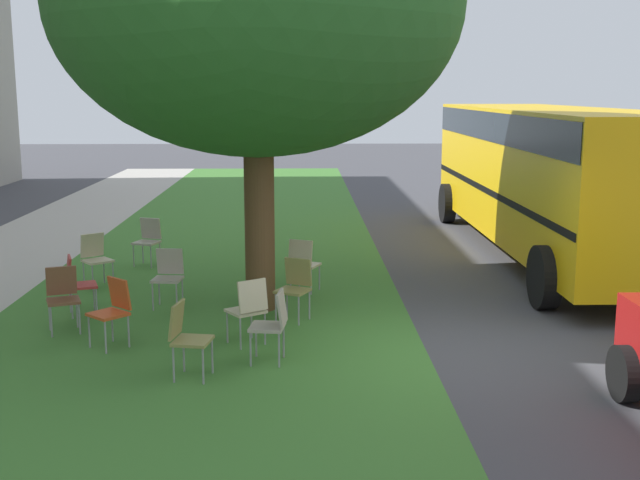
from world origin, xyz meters
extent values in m
plane|color=#424247|center=(0.00, 0.00, 0.00)|extent=(80.00, 80.00, 0.00)
cube|color=#3D752D|center=(0.00, 3.20, 0.00)|extent=(48.00, 6.00, 0.01)
cylinder|color=brown|center=(2.01, 2.37, 1.52)|extent=(0.44, 0.44, 3.03)
ellipsoid|color=#2D6B28|center=(2.01, 2.37, 4.42)|extent=(5.80, 5.80, 4.29)
cube|color=#B7332D|center=(1.75, 4.94, 0.44)|extent=(0.53, 0.52, 0.04)
cube|color=#B7332D|center=(1.69, 5.11, 0.68)|extent=(0.40, 0.21, 0.40)
cylinder|color=gray|center=(1.64, 4.72, 0.21)|extent=(0.02, 0.02, 0.42)
cylinder|color=gray|center=(1.98, 4.84, 0.21)|extent=(0.02, 0.02, 0.42)
cylinder|color=gray|center=(1.53, 5.04, 0.21)|extent=(0.02, 0.02, 0.42)
cylinder|color=gray|center=(1.87, 5.16, 0.21)|extent=(0.02, 0.02, 0.42)
cube|color=beige|center=(0.32, 2.48, 0.44)|extent=(0.57, 0.57, 0.04)
cube|color=beige|center=(0.17, 2.38, 0.68)|extent=(0.29, 0.38, 0.40)
cylinder|color=gray|center=(0.57, 2.42, 0.21)|extent=(0.02, 0.02, 0.42)
cylinder|color=gray|center=(0.36, 2.72, 0.21)|extent=(0.02, 0.02, 0.42)
cylinder|color=gray|center=(0.28, 2.23, 0.21)|extent=(0.02, 0.02, 0.42)
cylinder|color=gray|center=(0.08, 2.53, 0.21)|extent=(0.02, 0.02, 0.42)
cube|color=beige|center=(3.46, 5.14, 0.44)|extent=(0.58, 0.58, 0.04)
cube|color=beige|center=(3.60, 5.25, 0.68)|extent=(0.32, 0.36, 0.40)
cylinder|color=gray|center=(3.21, 5.17, 0.21)|extent=(0.02, 0.02, 0.42)
cylinder|color=gray|center=(3.44, 4.89, 0.21)|extent=(0.02, 0.02, 0.42)
cylinder|color=gray|center=(3.48, 5.38, 0.21)|extent=(0.02, 0.02, 0.42)
cylinder|color=gray|center=(3.70, 5.10, 0.21)|extent=(0.02, 0.02, 0.42)
cube|color=#C64C1E|center=(0.22, 4.20, 0.44)|extent=(0.58, 0.58, 0.04)
cube|color=#C64C1E|center=(0.35, 4.08, 0.68)|extent=(0.33, 0.35, 0.40)
cylinder|color=gray|center=(0.21, 4.45, 0.21)|extent=(0.02, 0.02, 0.42)
cylinder|color=gray|center=(-0.03, 4.19, 0.21)|extent=(0.02, 0.02, 0.42)
cylinder|color=gray|center=(0.46, 4.22, 0.21)|extent=(0.02, 0.02, 0.42)
cylinder|color=gray|center=(0.22, 3.96, 0.21)|extent=(0.02, 0.02, 0.42)
cube|color=beige|center=(3.06, 1.70, 0.44)|extent=(0.54, 0.55, 0.04)
cube|color=beige|center=(2.89, 1.78, 0.68)|extent=(0.24, 0.40, 0.40)
cylinder|color=gray|center=(3.14, 1.47, 0.21)|extent=(0.02, 0.02, 0.42)
cylinder|color=gray|center=(3.28, 1.80, 0.21)|extent=(0.02, 0.02, 0.42)
cylinder|color=gray|center=(2.83, 1.61, 0.21)|extent=(0.02, 0.02, 0.42)
cylinder|color=gray|center=(2.97, 1.94, 0.21)|extent=(0.02, 0.02, 0.42)
cube|color=brown|center=(0.88, 4.96, 0.44)|extent=(0.52, 0.53, 0.04)
cube|color=brown|center=(1.05, 5.02, 0.68)|extent=(0.22, 0.40, 0.40)
cylinder|color=gray|center=(0.66, 5.07, 0.21)|extent=(0.02, 0.02, 0.42)
cylinder|color=gray|center=(0.79, 4.73, 0.21)|extent=(0.02, 0.02, 0.42)
cylinder|color=gray|center=(0.98, 5.19, 0.21)|extent=(0.02, 0.02, 0.42)
cylinder|color=gray|center=(1.11, 4.85, 0.21)|extent=(0.02, 0.02, 0.42)
cube|color=olive|center=(-0.91, 2.99, 0.44)|extent=(0.48, 0.47, 0.04)
cube|color=olive|center=(-0.88, 3.17, 0.68)|extent=(0.41, 0.15, 0.40)
cylinder|color=gray|center=(-1.11, 2.86, 0.21)|extent=(0.02, 0.02, 0.42)
cylinder|color=gray|center=(-0.76, 2.79, 0.21)|extent=(0.02, 0.02, 0.42)
cylinder|color=gray|center=(-1.06, 3.19, 0.21)|extent=(0.02, 0.02, 0.42)
cylinder|color=gray|center=(-0.70, 3.13, 0.21)|extent=(0.02, 0.02, 0.42)
cube|color=#ADA393|center=(2.10, 3.77, 0.44)|extent=(0.44, 0.46, 0.04)
cube|color=#ADA393|center=(2.28, 3.75, 0.68)|extent=(0.13, 0.41, 0.40)
cylinder|color=gray|center=(1.95, 3.96, 0.21)|extent=(0.02, 0.02, 0.42)
cylinder|color=gray|center=(1.91, 3.61, 0.21)|extent=(0.02, 0.02, 0.42)
cylinder|color=gray|center=(2.28, 3.93, 0.21)|extent=(0.02, 0.02, 0.42)
cylinder|color=gray|center=(2.25, 3.57, 0.21)|extent=(0.02, 0.02, 0.42)
cube|color=#ADA393|center=(-0.38, 2.18, 0.44)|extent=(0.47, 0.45, 0.04)
cube|color=#ADA393|center=(-0.41, 2.00, 0.68)|extent=(0.41, 0.14, 0.40)
cylinder|color=gray|center=(-0.18, 2.32, 0.21)|extent=(0.02, 0.02, 0.42)
cylinder|color=gray|center=(-0.54, 2.37, 0.21)|extent=(0.02, 0.02, 0.42)
cylinder|color=gray|center=(-0.23, 1.98, 0.21)|extent=(0.02, 0.02, 0.42)
cylinder|color=gray|center=(-0.59, 2.03, 0.21)|extent=(0.02, 0.02, 0.42)
cube|color=#ADA393|center=(5.06, 4.64, 0.44)|extent=(0.51, 0.53, 0.04)
cube|color=#ADA393|center=(5.23, 4.58, 0.68)|extent=(0.21, 0.41, 0.40)
cylinder|color=gray|center=(4.96, 4.86, 0.21)|extent=(0.02, 0.02, 0.42)
cylinder|color=gray|center=(4.84, 4.52, 0.21)|extent=(0.02, 0.02, 0.42)
cylinder|color=gray|center=(5.28, 4.75, 0.21)|extent=(0.02, 0.02, 0.42)
cylinder|color=gray|center=(5.17, 4.41, 0.21)|extent=(0.02, 0.02, 0.42)
cube|color=olive|center=(1.36, 1.89, 0.44)|extent=(0.55, 0.55, 0.04)
cube|color=olive|center=(1.52, 1.81, 0.68)|extent=(0.26, 0.39, 0.40)
cylinder|color=gray|center=(1.29, 2.12, 0.21)|extent=(0.02, 0.02, 0.42)
cylinder|color=gray|center=(1.13, 1.80, 0.21)|extent=(0.02, 0.02, 0.42)
cylinder|color=gray|center=(1.59, 1.97, 0.21)|extent=(0.02, 0.02, 0.42)
cylinder|color=gray|center=(1.43, 1.65, 0.21)|extent=(0.02, 0.02, 0.42)
cylinder|color=black|center=(-1.70, -1.62, 0.30)|extent=(0.60, 0.18, 0.60)
cube|color=yellow|center=(5.93, -3.12, 1.63)|extent=(10.40, 2.44, 2.50)
cube|color=black|center=(5.93, -3.12, 1.28)|extent=(10.30, 2.46, 0.12)
cube|color=black|center=(5.93, -3.12, 2.53)|extent=(10.30, 2.46, 0.56)
cylinder|color=black|center=(9.93, -1.86, 0.48)|extent=(0.96, 0.28, 0.96)
cylinder|color=black|center=(9.93, -4.38, 0.48)|extent=(0.96, 0.28, 0.96)
cylinder|color=black|center=(1.93, -1.86, 0.48)|extent=(0.96, 0.28, 0.96)
camera|label=1|loc=(-9.60, 1.77, 3.21)|focal=44.99mm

